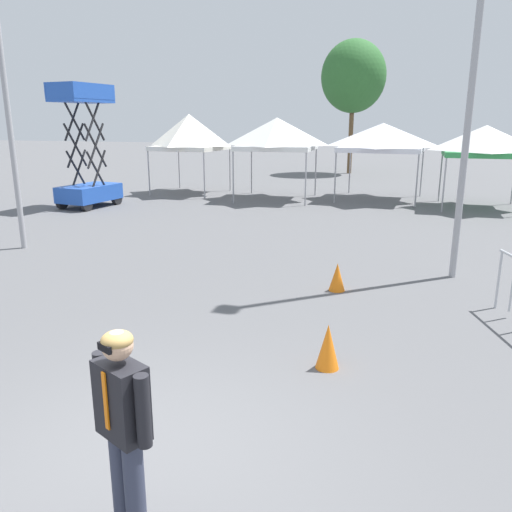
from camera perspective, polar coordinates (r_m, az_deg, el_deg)
name	(u,v)px	position (r m, az deg, el deg)	size (l,w,h in m)	color
ground_plane	(145,461)	(5.47, -12.36, -21.66)	(140.00, 140.00, 0.00)	#5B5B5E
canopy_tent_far_left	(189,132)	(23.74, -7.51, 13.66)	(3.06, 3.06, 3.54)	#9E9EA3
canopy_tent_behind_left	(277,134)	(21.64, 2.36, 13.58)	(3.25, 3.25, 3.38)	#9E9EA3
canopy_tent_behind_right	(383,137)	(22.15, 14.08, 12.85)	(3.54, 3.54, 3.17)	#9E9EA3
canopy_tent_left_of_center	(485,141)	(21.13, 24.41, 11.73)	(2.90, 2.90, 3.10)	#9E9EA3
scissor_lift	(88,172)	(20.75, -18.44, 8.97)	(1.68, 2.46, 4.57)	black
person_foreground	(123,422)	(4.15, -14.72, -17.65)	(0.60, 0.40, 1.78)	#33384C
light_pole_near_lift	(1,56)	(14.41, -26.78, 19.43)	(0.36, 0.36, 8.34)	#9E9EA3
tree_behind_tents_center	(353,77)	(33.41, 10.92, 19.23)	(3.95, 3.95, 8.06)	brown
traffic_cone_lot_center	(328,346)	(6.95, 8.09, -10.05)	(0.32, 0.32, 0.63)	orange
traffic_cone_near_barrier	(337,277)	(10.05, 9.13, -2.35)	(0.32, 0.32, 0.56)	orange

